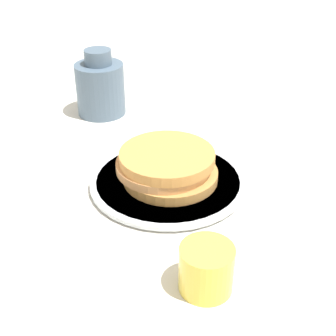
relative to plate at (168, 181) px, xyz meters
name	(u,v)px	position (x,y,z in m)	size (l,w,h in m)	color
ground_plane	(154,190)	(0.03, -0.01, -0.01)	(4.00, 4.00, 0.00)	silver
plate	(168,181)	(0.00, 0.00, 0.00)	(0.26, 0.26, 0.01)	silver
pancake_stack	(168,166)	(0.00, 0.00, 0.03)	(0.16, 0.17, 0.05)	#BA8344
juice_glass	(206,269)	(0.15, 0.19, 0.02)	(0.07, 0.07, 0.06)	yellow
cream_jug	(100,87)	(-0.13, -0.30, 0.05)	(0.10, 0.10, 0.14)	#4C6075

